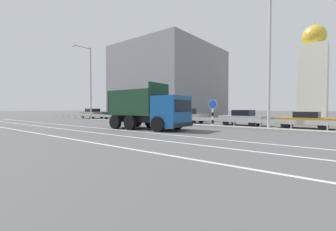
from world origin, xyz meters
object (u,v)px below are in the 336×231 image
Objects in this scene: parked_car_1 at (118,114)px; parked_car_3 at (186,116)px; parked_car_4 at (242,118)px; church_tower at (313,73)px; parked_car_2 at (148,115)px; dump_truck at (156,113)px; parked_car_5 at (305,120)px; street_lamp_0 at (89,80)px; median_road_sign at (213,113)px; street_lamp_1 at (269,45)px; parked_car_0 at (92,113)px.

parked_car_1 reaches higher than parked_car_3.
parked_car_4 is 20.20m from church_tower.
parked_car_3 is (6.10, -0.20, 0.03)m from parked_car_2.
parked_car_2 is 1.00× the size of parked_car_3.
parked_car_2 is 25.28m from church_tower.
dump_truck is 8.78m from parked_car_3.
parked_car_4 is 5.03m from parked_car_5.
street_lamp_0 is at bearing -71.55° from parked_car_3.
church_tower is (15.92, 18.69, 6.03)m from parked_car_2.
median_road_sign reaches higher than parked_car_3.
street_lamp_0 reaches higher than parked_car_5.
street_lamp_1 is 7.22m from parked_car_4.
parked_car_0 is 1.07× the size of parked_car_4.
parked_car_1 is at bearing 92.39° from parked_car_4.
church_tower is (3.49, 18.96, 6.04)m from parked_car_4.
street_lamp_0 is 2.15× the size of parked_car_2.
parked_car_2 is at bearing 160.44° from median_road_sign.
parked_car_2 is 1.09× the size of parked_car_5.
parked_car_0 is 0.29× the size of church_tower.
street_lamp_0 is at bearing -133.88° from church_tower.
median_road_sign is 23.83m from church_tower.
parked_car_3 is at bearing 18.70° from street_lamp_0.
street_lamp_1 is 2.60× the size of parked_car_0.
parked_car_0 is (-23.07, 3.48, -0.45)m from median_road_sign.
parked_car_4 is at bearing -86.20° from parked_car_0.
street_lamp_1 is at bearing -95.82° from parked_car_1.
parked_car_2 is at bearing 89.71° from parked_car_4.
median_road_sign is 23.33m from parked_car_0.
street_lamp_1 is 22.71m from church_tower.
median_road_sign is at bearing -179.65° from street_lamp_1.
median_road_sign reaches higher than parked_car_1.
parked_car_3 is at bearing 91.18° from parked_car_5.
street_lamp_0 reaches higher than parked_car_0.
dump_truck is 0.60× the size of street_lamp_1.
street_lamp_1 is 2.32× the size of parked_car_1.
street_lamp_0 reaches higher than parked_car_1.
median_road_sign reaches higher than parked_car_5.
dump_truck reaches higher than parked_car_3.
parked_car_0 is at bearing 91.61° from parked_car_4.
street_lamp_1 reaches higher than parked_car_0.
street_lamp_0 reaches higher than dump_truck.
parked_car_1 is at bearing -122.71° from dump_truck.
parked_car_5 is 20.00m from church_tower.
parked_car_1 is at bearing 92.71° from parked_car_5.
church_tower is at bearing -9.50° from parked_car_4.
dump_truck is at bearing 18.96° from parked_car_3.
parked_car_3 is 22.12m from church_tower.
parked_car_2 is 0.30× the size of church_tower.
parked_car_1 is (-16.50, 3.31, -0.43)m from median_road_sign.
parked_car_2 is 6.10m from parked_car_3.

